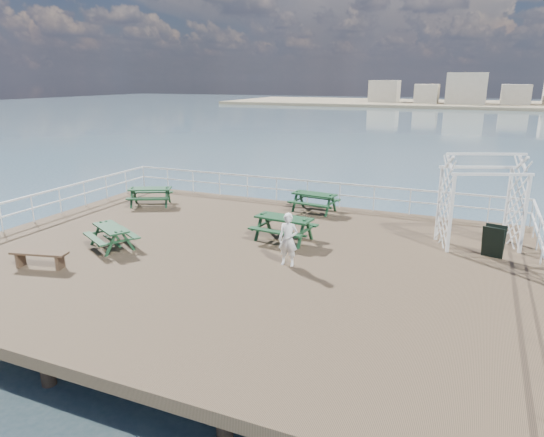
{
  "coord_description": "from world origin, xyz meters",
  "views": [
    {
      "loc": [
        6.78,
        -12.96,
        5.39
      ],
      "look_at": [
        0.96,
        0.62,
        1.1
      ],
      "focal_mm": 32.0,
      "sensor_mm": 36.0,
      "label": 1
    }
  ],
  "objects": [
    {
      "name": "ground",
      "position": [
        0.0,
        0.0,
        -0.15
      ],
      "size": [
        18.0,
        14.0,
        0.3
      ],
      "primitive_type": "cube",
      "color": "brown",
      "rests_on": "ground"
    },
    {
      "name": "sea_backdrop",
      "position": [
        12.54,
        134.07,
        -0.51
      ],
      "size": [
        300.0,
        300.0,
        9.2
      ],
      "color": "#415D6D",
      "rests_on": "ground"
    },
    {
      "name": "railing",
      "position": [
        -0.07,
        2.57,
        0.87
      ],
      "size": [
        17.77,
        13.76,
        1.1
      ],
      "color": "silver",
      "rests_on": "ground"
    },
    {
      "name": "picnic_table_a",
      "position": [
        -6.28,
        3.95,
        0.56
      ],
      "size": [
        2.24,
        2.08,
        0.88
      ],
      "rotation": [
        0.0,
        0.0,
        0.44
      ],
      "color": "#14381C",
      "rests_on": "ground"
    },
    {
      "name": "picnic_table_b",
      "position": [
        0.67,
        5.8,
        0.56
      ],
      "size": [
        1.96,
        1.65,
        0.88
      ],
      "rotation": [
        0.0,
        0.0,
        -0.11
      ],
      "color": "#14381C",
      "rests_on": "ground"
    },
    {
      "name": "picnic_table_c",
      "position": [
        0.9,
        1.79,
        0.61
      ],
      "size": [
        2.09,
        1.76,
        0.95
      ],
      "rotation": [
        0.0,
        0.0,
        -0.1
      ],
      "color": "#14381C",
      "rests_on": "ground"
    },
    {
      "name": "picnic_table_d",
      "position": [
        -4.03,
        -1.13,
        0.52
      ],
      "size": [
        2.11,
        1.98,
        0.81
      ],
      "rotation": [
        0.0,
        0.0,
        -0.51
      ],
      "color": "#14381C",
      "rests_on": "ground"
    },
    {
      "name": "flat_bench_near",
      "position": [
        -4.77,
        -3.37,
        0.37
      ],
      "size": [
        1.75,
        0.8,
        0.49
      ],
      "rotation": [
        0.0,
        0.0,
        0.24
      ],
      "color": "brown",
      "rests_on": "ground"
    },
    {
      "name": "trellis_arbor",
      "position": [
        7.03,
        3.77,
        1.38
      ],
      "size": [
        2.82,
        2.15,
        3.12
      ],
      "rotation": [
        0.0,
        0.0,
        0.37
      ],
      "color": "silver",
      "rests_on": "ground"
    },
    {
      "name": "sandwich_board",
      "position": [
        7.5,
        2.82,
        0.5
      ],
      "size": [
        0.72,
        0.6,
        1.04
      ],
      "rotation": [
        0.0,
        0.0,
        -0.23
      ],
      "color": "black",
      "rests_on": "ground"
    },
    {
      "name": "person",
      "position": [
        1.88,
        -0.29,
        0.8
      ],
      "size": [
        0.61,
        0.42,
        1.6
      ],
      "primitive_type": "imported",
      "rotation": [
        0.0,
        0.0,
        0.07
      ],
      "color": "white",
      "rests_on": "ground"
    }
  ]
}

